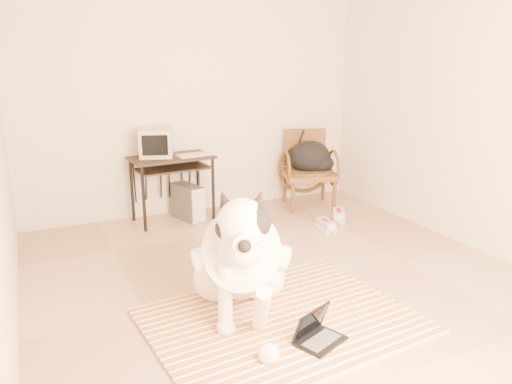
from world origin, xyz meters
TOP-DOWN VIEW (x-y plane):
  - floor at (0.00, 0.00)m, footprint 4.50×4.50m
  - wall_back at (0.00, 2.25)m, footprint 4.50×0.00m
  - wall_right at (2.00, 0.00)m, footprint 0.00×4.50m
  - rug at (-0.32, -0.51)m, footprint 1.91×1.53m
  - dog at (-0.53, -0.27)m, footprint 0.78×1.43m
  - laptop at (-0.24, -0.84)m, footprint 0.37×0.33m
  - computer_desk at (-0.39, 1.96)m, footprint 0.92×0.57m
  - crt_monitor at (-0.54, 2.03)m, footprint 0.43×0.41m
  - desk_keyboard at (-0.15, 1.90)m, footprint 0.41×0.20m
  - pc_tower at (-0.24, 1.93)m, footprint 0.29×0.46m
  - rattan_chair at (1.26, 1.84)m, footprint 0.75×0.73m
  - backpack at (1.28, 1.80)m, footprint 0.53×0.44m
  - sneaker_left at (0.99, 0.99)m, footprint 0.14×0.29m
  - sneaker_right at (1.28, 1.18)m, footprint 0.28×0.34m

SIDE VIEW (x-z plane):
  - floor at x=0.00m, z-range 0.00..0.00m
  - rug at x=-0.32m, z-range 0.00..0.02m
  - sneaker_left at x=0.99m, z-range -0.01..0.09m
  - sneaker_right at x=1.28m, z-range -0.01..0.11m
  - laptop at x=-0.24m, z-range -0.03..0.19m
  - pc_tower at x=-0.24m, z-range 0.00..0.40m
  - dog at x=-0.53m, z-range -0.11..0.94m
  - rattan_chair at x=1.26m, z-range 0.00..0.92m
  - backpack at x=1.28m, z-range 0.41..0.79m
  - computer_desk at x=-0.39m, z-range 0.26..0.99m
  - desk_keyboard at x=-0.15m, z-range 0.73..0.76m
  - crt_monitor at x=-0.54m, z-range 0.73..1.04m
  - wall_back at x=0.00m, z-range -0.90..3.60m
  - wall_right at x=2.00m, z-range -0.90..3.60m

